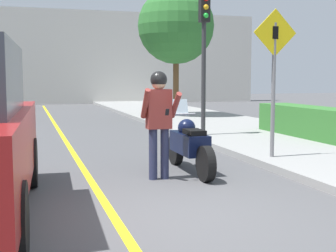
{
  "coord_description": "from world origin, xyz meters",
  "views": [
    {
      "loc": [
        -1.57,
        -5.29,
        1.68
      ],
      "look_at": [
        0.84,
        2.67,
        0.82
      ],
      "focal_mm": 50.0,
      "sensor_mm": 36.0,
      "label": 1
    }
  ],
  "objects_px": {
    "motorcycle": "(189,145)",
    "street_tree": "(176,26)",
    "traffic_light": "(204,37)",
    "crossing_sign": "(274,69)",
    "person_biker": "(159,113)"
  },
  "relations": [
    {
      "from": "motorcycle",
      "to": "person_biker",
      "type": "relative_size",
      "value": 1.23
    },
    {
      "from": "person_biker",
      "to": "crossing_sign",
      "type": "xyz_separation_m",
      "value": [
        2.51,
        0.72,
        0.75
      ]
    },
    {
      "from": "motorcycle",
      "to": "street_tree",
      "type": "xyz_separation_m",
      "value": [
        3.19,
        10.69,
        3.3
      ]
    },
    {
      "from": "motorcycle",
      "to": "crossing_sign",
      "type": "xyz_separation_m",
      "value": [
        1.84,
        0.31,
        1.36
      ]
    },
    {
      "from": "motorcycle",
      "to": "traffic_light",
      "type": "height_order",
      "value": "traffic_light"
    },
    {
      "from": "person_biker",
      "to": "crossing_sign",
      "type": "bearing_deg",
      "value": 15.93
    },
    {
      "from": "crossing_sign",
      "to": "traffic_light",
      "type": "relative_size",
      "value": 0.76
    },
    {
      "from": "person_biker",
      "to": "traffic_light",
      "type": "bearing_deg",
      "value": 60.56
    },
    {
      "from": "street_tree",
      "to": "crossing_sign",
      "type": "bearing_deg",
      "value": -97.43
    },
    {
      "from": "street_tree",
      "to": "motorcycle",
      "type": "bearing_deg",
      "value": -106.63
    },
    {
      "from": "crossing_sign",
      "to": "street_tree",
      "type": "distance_m",
      "value": 10.64
    },
    {
      "from": "person_biker",
      "to": "crossing_sign",
      "type": "relative_size",
      "value": 0.63
    },
    {
      "from": "motorcycle",
      "to": "crossing_sign",
      "type": "height_order",
      "value": "crossing_sign"
    },
    {
      "from": "crossing_sign",
      "to": "street_tree",
      "type": "relative_size",
      "value": 0.55
    },
    {
      "from": "person_biker",
      "to": "traffic_light",
      "type": "distance_m",
      "value": 5.39
    }
  ]
}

